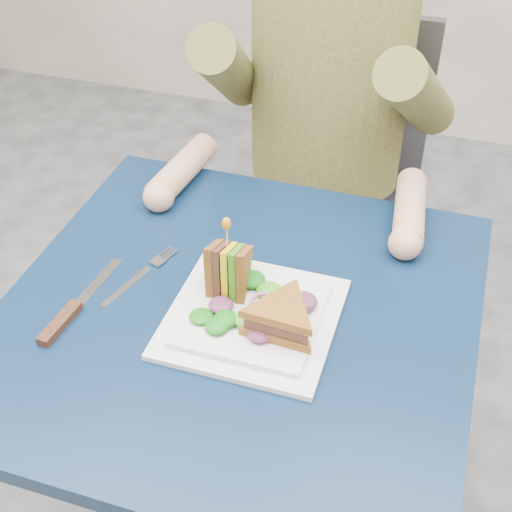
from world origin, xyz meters
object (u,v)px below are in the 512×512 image
(plate, at_px, (252,316))
(sandwich_upright, at_px, (228,270))
(diner, at_px, (330,54))
(table, at_px, (238,343))
(knife, at_px, (67,315))
(chair, at_px, (330,179))
(fork, at_px, (138,277))
(sandwich_flat, at_px, (282,318))

(plate, bearing_deg, sandwich_upright, 140.77)
(diner, bearing_deg, sandwich_upright, -92.47)
(table, height_order, knife, knife)
(table, height_order, diner, diner)
(sandwich_upright, xyz_separation_m, knife, (-0.22, -0.13, -0.05))
(chair, bearing_deg, fork, -104.98)
(plate, distance_m, sandwich_upright, 0.08)
(plate, height_order, sandwich_upright, sandwich_upright)
(chair, height_order, sandwich_upright, chair)
(plate, height_order, knife, plate)
(plate, height_order, sandwich_flat, sandwich_flat)
(table, bearing_deg, sandwich_flat, -26.55)
(sandwich_flat, height_order, fork, sandwich_flat)
(sandwich_flat, distance_m, knife, 0.34)
(diner, bearing_deg, plate, -87.13)
(chair, distance_m, fork, 0.74)
(table, xyz_separation_m, diner, (-0.00, 0.59, 0.26))
(diner, height_order, knife, diner)
(fork, distance_m, knife, 0.14)
(diner, bearing_deg, fork, -107.73)
(chair, xyz_separation_m, knife, (-0.25, -0.81, 0.20))
(plate, distance_m, knife, 0.29)
(knife, bearing_deg, diner, 70.29)
(table, distance_m, plate, 0.10)
(sandwich_upright, bearing_deg, plate, -39.23)
(diner, distance_m, sandwich_flat, 0.66)
(sandwich_flat, distance_m, sandwich_upright, 0.13)
(diner, bearing_deg, sandwich_flat, -82.33)
(diner, height_order, fork, diner)
(chair, relative_size, sandwich_flat, 6.69)
(fork, bearing_deg, knife, -118.49)
(table, bearing_deg, plate, -30.15)
(sandwich_upright, distance_m, knife, 0.26)
(sandwich_flat, bearing_deg, sandwich_upright, 147.56)
(chair, height_order, fork, chair)
(fork, xyz_separation_m, knife, (-0.07, -0.12, 0.00))
(chair, distance_m, plate, 0.75)
(sandwich_upright, bearing_deg, fork, -176.95)
(table, height_order, fork, fork)
(chair, distance_m, knife, 0.87)
(sandwich_upright, bearing_deg, chair, 87.93)
(sandwich_flat, relative_size, fork, 0.79)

